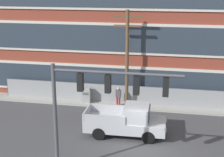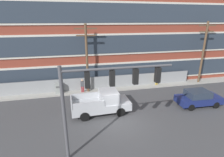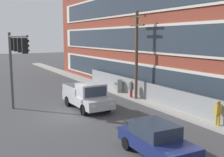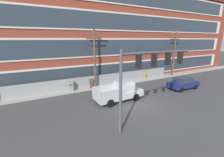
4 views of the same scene
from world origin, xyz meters
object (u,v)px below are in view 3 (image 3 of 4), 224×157
object	(u,v)px
pickup_truck_silver	(88,97)
pedestrian_by_fence	(218,112)
pedestrian_near_cabinet	(131,88)
traffic_signal_mast	(15,53)
sedan_navy	(156,139)
utility_pole_near_corner	(137,51)
electrical_cabinet	(118,86)

from	to	relation	value
pickup_truck_silver	pedestrian_by_fence	size ratio (longest dim) A/B	3.13
pedestrian_near_cabinet	traffic_signal_mast	bearing A→B (deg)	-85.77
pickup_truck_silver	pedestrian_by_fence	bearing A→B (deg)	33.30
pickup_truck_silver	sedan_navy	size ratio (longest dim) A/B	1.23
sedan_navy	pedestrian_near_cabinet	xyz separation A→B (m)	(-10.83, 5.49, 0.18)
utility_pole_near_corner	traffic_signal_mast	bearing A→B (deg)	-89.53
pickup_truck_silver	electrical_cabinet	distance (m)	6.47
sedan_navy	pedestrian_near_cabinet	distance (m)	12.14
utility_pole_near_corner	pedestrian_by_fence	world-z (taller)	utility_pole_near_corner
sedan_navy	pedestrian_near_cabinet	world-z (taller)	pedestrian_near_cabinet
traffic_signal_mast	utility_pole_near_corner	bearing A→B (deg)	90.47
electrical_cabinet	traffic_signal_mast	bearing A→B (deg)	-71.35
traffic_signal_mast	pedestrian_near_cabinet	bearing A→B (deg)	94.23
traffic_signal_mast	utility_pole_near_corner	size ratio (longest dim) A/B	0.83
traffic_signal_mast	electrical_cabinet	distance (m)	11.17
pickup_truck_silver	utility_pole_near_corner	xyz separation A→B (m)	(-0.81, 4.94, 3.30)
pickup_truck_silver	pedestrian_near_cabinet	size ratio (longest dim) A/B	3.13
utility_pole_near_corner	pedestrian_by_fence	xyz separation A→B (m)	(8.67, 0.23, -3.29)
sedan_navy	pedestrian_by_fence	world-z (taller)	pedestrian_by_fence
electrical_cabinet	utility_pole_near_corner	bearing A→B (deg)	-1.01
pickup_truck_silver	sedan_navy	bearing A→B (deg)	-3.92
pickup_truck_silver	sedan_navy	distance (m)	9.40
pickup_truck_silver	pedestrian_by_fence	distance (m)	9.41
traffic_signal_mast	sedan_navy	bearing A→B (deg)	23.35
utility_pole_near_corner	pedestrian_near_cabinet	bearing A→B (deg)	-171.97
sedan_navy	electrical_cabinet	bearing A→B (deg)	157.30
pedestrian_near_cabinet	pedestrian_by_fence	world-z (taller)	same
traffic_signal_mast	pedestrian_by_fence	xyz separation A→B (m)	(8.59, 10.17, -3.41)
sedan_navy	traffic_signal_mast	bearing A→B (deg)	-156.65
utility_pole_near_corner	electrical_cabinet	distance (m)	4.84
sedan_navy	utility_pole_near_corner	size ratio (longest dim) A/B	0.56
pickup_truck_silver	sedan_navy	world-z (taller)	pickup_truck_silver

